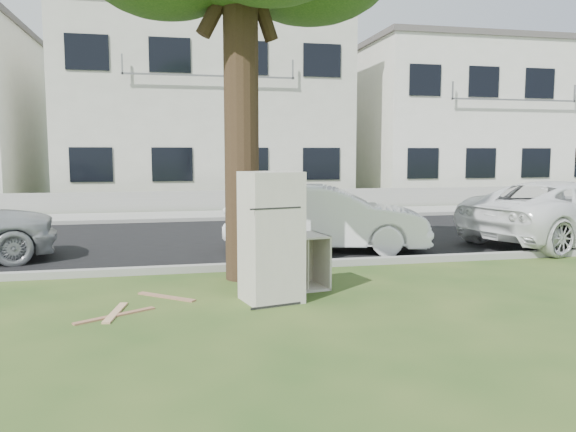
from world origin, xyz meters
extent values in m
plane|color=#274819|center=(0.00, 0.00, 0.00)|extent=(120.00, 120.00, 0.00)
cube|color=black|center=(0.00, 6.00, 0.01)|extent=(120.00, 7.00, 0.01)
cube|color=gray|center=(0.00, 2.45, 0.00)|extent=(120.00, 0.18, 0.12)
cube|color=gray|center=(0.00, 9.55, 0.00)|extent=(120.00, 0.18, 0.12)
cube|color=gray|center=(0.00, 11.00, 0.01)|extent=(120.00, 2.80, 0.01)
cube|color=gray|center=(0.00, 12.60, 0.35)|extent=(120.00, 0.15, 0.70)
cylinder|color=black|center=(-0.40, 1.80, 2.60)|extent=(0.54, 0.54, 5.20)
cube|color=silver|center=(0.00, 17.50, 3.60)|extent=(11.00, 8.00, 7.20)
cube|color=#595451|center=(0.00, 17.50, 7.32)|extent=(11.22, 8.16, 0.24)
cube|color=white|center=(12.00, 17.50, 3.30)|extent=(10.00, 8.00, 6.60)
cube|color=#595451|center=(12.00, 17.50, 6.72)|extent=(10.20, 8.16, 0.24)
cube|color=beige|center=(-0.20, 0.36, 0.88)|extent=(0.86, 0.82, 1.75)
cube|color=white|center=(0.20, 0.95, 0.40)|extent=(1.12, 0.80, 0.80)
cube|color=#936247|center=(-2.21, 0.04, 0.01)|extent=(0.94, 0.61, 0.02)
cube|color=#97694F|center=(-1.60, 0.83, 0.01)|extent=(0.79, 0.68, 0.02)
cube|color=tan|center=(-2.22, 0.16, 0.01)|extent=(0.24, 0.89, 0.02)
imported|color=white|center=(1.62, 3.99, 0.67)|extent=(4.31, 2.45, 1.34)
imported|color=white|center=(7.11, 3.81, 0.70)|extent=(5.46, 3.65, 1.39)
camera|label=1|loc=(-1.54, -6.98, 2.00)|focal=35.00mm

